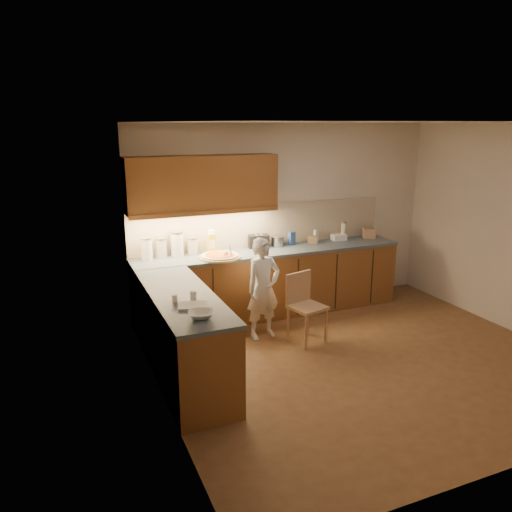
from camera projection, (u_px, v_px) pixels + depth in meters
name	position (u px, v px, depth m)	size (l,w,h in m)	color
room	(371.00, 213.00, 5.21)	(4.54, 4.50, 2.62)	brown
l_counter	(246.00, 297.00, 6.30)	(3.77, 2.62, 0.92)	brown
backsplash	(262.00, 225.00, 6.96)	(3.75, 0.02, 0.58)	#BEAD93
upper_cabinets	(203.00, 183.00, 6.32)	(1.95, 0.36, 0.73)	brown
pizza_on_board	(220.00, 256.00, 6.37)	(0.54, 0.54, 0.22)	tan
child	(263.00, 289.00, 6.10)	(0.46, 0.30, 1.26)	white
wooden_chair	(304.00, 302.00, 6.04)	(0.46, 0.46, 0.85)	tan
mixing_bowl	(201.00, 314.00, 4.42)	(0.23, 0.23, 0.06)	white
canister_a	(147.00, 249.00, 6.24)	(0.15, 0.15, 0.29)	white
canister_b	(161.00, 248.00, 6.38)	(0.15, 0.15, 0.26)	beige
canister_c	(177.00, 244.00, 6.43)	(0.17, 0.17, 0.33)	white
canister_d	(193.00, 246.00, 6.52)	(0.14, 0.14, 0.23)	silver
oil_jug	(211.00, 243.00, 6.57)	(0.12, 0.10, 0.31)	gold
toaster	(259.00, 241.00, 6.89)	(0.31, 0.22, 0.19)	black
steel_pot	(277.00, 241.00, 6.97)	(0.19, 0.19, 0.14)	#A8A8AD
blue_box	(292.00, 238.00, 7.05)	(0.09, 0.06, 0.18)	#3656A2
card_box_a	(312.00, 240.00, 7.16)	(0.14, 0.10, 0.10)	#957A50
white_bottle	(316.00, 235.00, 7.27)	(0.06, 0.06, 0.17)	silver
flat_pack	(339.00, 237.00, 7.35)	(0.21, 0.14, 0.08)	white
tall_jar	(343.00, 231.00, 7.38)	(0.08, 0.08, 0.26)	silver
card_box_b	(369.00, 233.00, 7.48)	(0.18, 0.14, 0.14)	tan
dough_cloth	(193.00, 305.00, 4.69)	(0.28, 0.22, 0.02)	silver
spice_jar_a	(175.00, 298.00, 4.80)	(0.05, 0.05, 0.07)	white
spice_jar_b	(193.00, 295.00, 4.87)	(0.06, 0.06, 0.08)	white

